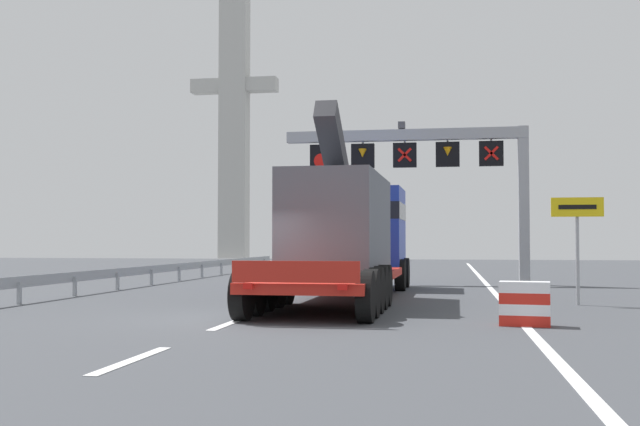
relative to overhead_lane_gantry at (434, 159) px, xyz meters
The scene contains 9 objects.
ground 15.85m from the overhead_lane_gantry, 106.04° to the right, with size 112.00×112.00×0.00m, color #424449.
lane_markings 9.24m from the overhead_lane_gantry, 121.00° to the left, with size 0.20×56.77×0.01m.
edge_line_right 5.96m from the overhead_lane_gantry, 50.07° to the right, with size 0.20×63.00×0.01m, color silver.
overhead_lane_gantry is the anchor object (origin of this frame).
heavy_haul_truck_red 8.49m from the overhead_lane_gantry, 107.96° to the right, with size 3.16×14.09×5.30m.
exit_sign_yellow 10.75m from the overhead_lane_gantry, 67.48° to the right, with size 1.37×0.15×2.90m.
crash_barrier_striped 15.72m from the overhead_lane_gantry, 82.17° to the right, with size 1.06×0.63×0.90m.
guardrail_left 11.98m from the overhead_lane_gantry, behind, with size 0.13×34.26×0.76m.
bridge_pylon_distant 49.48m from the overhead_lane_gantry, 115.68° to the left, with size 9.00×2.00×28.63m.
Camera 1 is at (4.65, -16.31, 1.72)m, focal length 42.33 mm.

